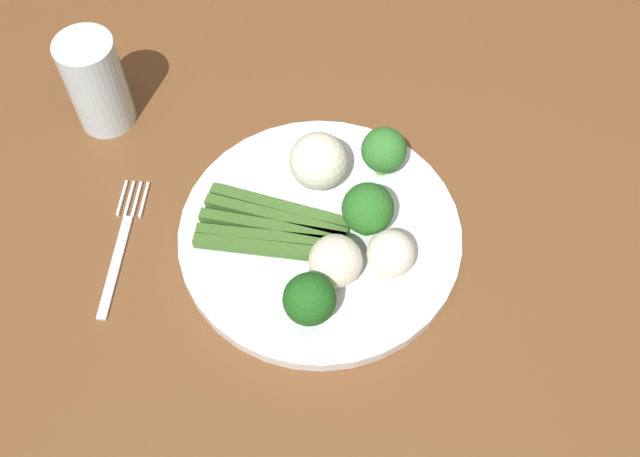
{
  "coord_description": "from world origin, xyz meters",
  "views": [
    {
      "loc": [
        -0.08,
        -0.44,
        1.42
      ],
      "look_at": [
        -0.07,
        -0.04,
        0.77
      ],
      "focal_mm": 41.83,
      "sensor_mm": 36.0,
      "label": 1
    }
  ],
  "objects_px": {
    "cauliflower_edge": "(318,161)",
    "cauliflower_near_center": "(395,254)",
    "asparagus_bundle": "(273,228)",
    "cauliflower_mid": "(336,261)",
    "dining_table": "(376,259)",
    "broccoli_front_left": "(309,300)",
    "broccoli_back": "(383,150)",
    "plate": "(320,235)",
    "broccoli_back_right": "(368,209)",
    "fork": "(121,245)",
    "water_glass": "(96,83)"
  },
  "relations": [
    {
      "from": "broccoli_front_left",
      "to": "broccoli_back",
      "type": "distance_m",
      "value": 0.19
    },
    {
      "from": "asparagus_bundle",
      "to": "water_glass",
      "type": "height_order",
      "value": "water_glass"
    },
    {
      "from": "asparagus_bundle",
      "to": "broccoli_back_right",
      "type": "height_order",
      "value": "broccoli_back_right"
    },
    {
      "from": "broccoli_front_left",
      "to": "broccoli_back_right",
      "type": "bearing_deg",
      "value": 58.73
    },
    {
      "from": "broccoli_front_left",
      "to": "broccoli_back",
      "type": "relative_size",
      "value": 1.05
    },
    {
      "from": "plate",
      "to": "broccoli_back",
      "type": "xyz_separation_m",
      "value": [
        0.07,
        0.08,
        0.04
      ]
    },
    {
      "from": "dining_table",
      "to": "cauliflower_mid",
      "type": "height_order",
      "value": "cauliflower_mid"
    },
    {
      "from": "plate",
      "to": "broccoli_front_left",
      "type": "relative_size",
      "value": 4.75
    },
    {
      "from": "dining_table",
      "to": "cauliflower_edge",
      "type": "height_order",
      "value": "cauliflower_edge"
    },
    {
      "from": "asparagus_bundle",
      "to": "cauliflower_edge",
      "type": "relative_size",
      "value": 2.64
    },
    {
      "from": "broccoli_back_right",
      "to": "cauliflower_edge",
      "type": "relative_size",
      "value": 1.05
    },
    {
      "from": "broccoli_back_right",
      "to": "broccoli_back",
      "type": "distance_m",
      "value": 0.08
    },
    {
      "from": "broccoli_back_right",
      "to": "fork",
      "type": "height_order",
      "value": "broccoli_back_right"
    },
    {
      "from": "asparagus_bundle",
      "to": "broccoli_back_right",
      "type": "bearing_deg",
      "value": -167.19
    },
    {
      "from": "plate",
      "to": "asparagus_bundle",
      "type": "distance_m",
      "value": 0.05
    },
    {
      "from": "asparagus_bundle",
      "to": "cauliflower_mid",
      "type": "height_order",
      "value": "cauliflower_mid"
    },
    {
      "from": "cauliflower_near_center",
      "to": "dining_table",
      "type": "bearing_deg",
      "value": 92.73
    },
    {
      "from": "broccoli_back_right",
      "to": "broccoli_front_left",
      "type": "distance_m",
      "value": 0.11
    },
    {
      "from": "broccoli_front_left",
      "to": "broccoli_back",
      "type": "bearing_deg",
      "value": 65.34
    },
    {
      "from": "asparagus_bundle",
      "to": "cauliflower_near_center",
      "type": "xyz_separation_m",
      "value": [
        0.12,
        -0.04,
        0.02
      ]
    },
    {
      "from": "dining_table",
      "to": "cauliflower_edge",
      "type": "relative_size",
      "value": 18.47
    },
    {
      "from": "broccoli_back_right",
      "to": "broccoli_front_left",
      "type": "bearing_deg",
      "value": -121.27
    },
    {
      "from": "asparagus_bundle",
      "to": "broccoli_back",
      "type": "relative_size",
      "value": 2.75
    },
    {
      "from": "asparagus_bundle",
      "to": "fork",
      "type": "distance_m",
      "value": 0.16
    },
    {
      "from": "plate",
      "to": "broccoli_back_right",
      "type": "distance_m",
      "value": 0.06
    },
    {
      "from": "cauliflower_near_center",
      "to": "broccoli_back",
      "type": "bearing_deg",
      "value": 92.38
    },
    {
      "from": "plate",
      "to": "cauliflower_edge",
      "type": "height_order",
      "value": "cauliflower_edge"
    },
    {
      "from": "cauliflower_mid",
      "to": "dining_table",
      "type": "bearing_deg",
      "value": 58.55
    },
    {
      "from": "asparagus_bundle",
      "to": "cauliflower_mid",
      "type": "bearing_deg",
      "value": 152.67
    },
    {
      "from": "dining_table",
      "to": "cauliflower_near_center",
      "type": "height_order",
      "value": "cauliflower_near_center"
    },
    {
      "from": "broccoli_back",
      "to": "cauliflower_mid",
      "type": "distance_m",
      "value": 0.14
    },
    {
      "from": "cauliflower_near_center",
      "to": "cauliflower_edge",
      "type": "distance_m",
      "value": 0.13
    },
    {
      "from": "cauliflower_edge",
      "to": "fork",
      "type": "distance_m",
      "value": 0.22
    },
    {
      "from": "dining_table",
      "to": "fork",
      "type": "xyz_separation_m",
      "value": [
        -0.28,
        -0.04,
        0.12
      ]
    },
    {
      "from": "dining_table",
      "to": "cauliflower_near_center",
      "type": "xyz_separation_m",
      "value": [
        0.0,
        -0.08,
        0.16
      ]
    },
    {
      "from": "broccoli_back_right",
      "to": "broccoli_back",
      "type": "relative_size",
      "value": 1.09
    },
    {
      "from": "cauliflower_edge",
      "to": "fork",
      "type": "height_order",
      "value": "cauliflower_edge"
    },
    {
      "from": "cauliflower_mid",
      "to": "cauliflower_edge",
      "type": "distance_m",
      "value": 0.12
    },
    {
      "from": "plate",
      "to": "cauliflower_mid",
      "type": "relative_size",
      "value": 5.54
    },
    {
      "from": "cauliflower_mid",
      "to": "fork",
      "type": "xyz_separation_m",
      "value": [
        -0.22,
        0.05,
        -0.04
      ]
    },
    {
      "from": "asparagus_bundle",
      "to": "cauliflower_mid",
      "type": "relative_size",
      "value": 3.07
    },
    {
      "from": "cauliflower_edge",
      "to": "cauliflower_near_center",
      "type": "bearing_deg",
      "value": -56.23
    },
    {
      "from": "cauliflower_mid",
      "to": "water_glass",
      "type": "distance_m",
      "value": 0.34
    },
    {
      "from": "cauliflower_edge",
      "to": "plate",
      "type": "bearing_deg",
      "value": -89.8
    },
    {
      "from": "dining_table",
      "to": "broccoli_front_left",
      "type": "relative_size",
      "value": 18.4
    },
    {
      "from": "cauliflower_mid",
      "to": "cauliflower_edge",
      "type": "relative_size",
      "value": 0.86
    },
    {
      "from": "cauliflower_mid",
      "to": "water_glass",
      "type": "xyz_separation_m",
      "value": [
        -0.26,
        0.22,
        0.02
      ]
    },
    {
      "from": "asparagus_bundle",
      "to": "dining_table",
      "type": "bearing_deg",
      "value": -149.54
    },
    {
      "from": "dining_table",
      "to": "broccoli_back_right",
      "type": "height_order",
      "value": "broccoli_back_right"
    },
    {
      "from": "asparagus_bundle",
      "to": "broccoli_back",
      "type": "xyz_separation_m",
      "value": [
        0.12,
        0.08,
        0.03
      ]
    }
  ]
}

